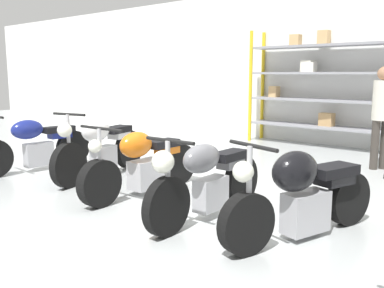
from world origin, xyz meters
name	(u,v)px	position (x,y,z in m)	size (l,w,h in m)	color
ground_plane	(171,204)	(0.00, 0.00, 0.00)	(30.00, 30.00, 0.00)	#B2B7B7
back_wall	(347,64)	(0.00, 5.57, 1.80)	(30.00, 0.08, 3.60)	white
shelving_rack	(334,85)	(-0.12, 5.21, 1.35)	(4.09, 0.63, 2.57)	gold
motorcycle_blue	(34,144)	(-2.93, -0.15, 0.46)	(0.71, 1.99, 0.98)	black
motorcycle_white	(100,146)	(-1.78, 0.31, 0.50)	(0.73, 2.05, 1.05)	black
motorcycle_orange	(143,164)	(-0.58, 0.08, 0.41)	(0.75, 2.05, 0.97)	black
motorcycle_grey	(207,179)	(0.68, -0.15, 0.46)	(0.61, 1.97, 0.97)	black
motorcycle_black	(302,194)	(1.74, 0.00, 0.45)	(0.82, 1.94, 1.00)	black
person_browsing	(382,109)	(1.33, 3.69, 1.01)	(0.45, 0.45, 1.71)	#38332D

